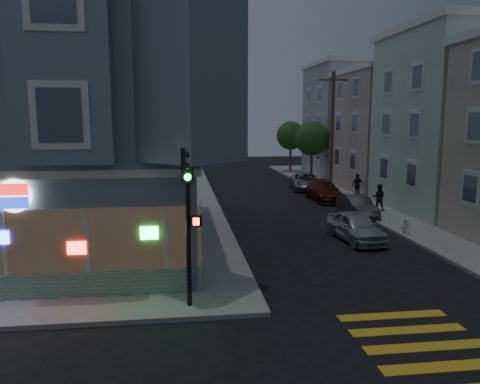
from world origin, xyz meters
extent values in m
plane|color=black|center=(0.00, 0.00, 0.00)|extent=(120.00, 120.00, 0.00)
cube|color=gray|center=(23.00, 23.00, 0.07)|extent=(24.00, 42.00, 0.15)
cube|color=slate|center=(-6.00, 11.00, 5.65)|extent=(14.00, 14.00, 11.00)
cube|color=silver|center=(-6.00, 11.00, 4.00)|extent=(14.30, 14.30, 0.25)
cylinder|color=white|center=(-4.40, 3.87, 3.40)|extent=(1.00, 0.12, 1.00)
cube|color=beige|center=(19.50, 25.00, 4.65)|extent=(12.00, 8.60, 9.00)
cube|color=#9894A3|center=(19.50, 34.00, 5.40)|extent=(12.00, 8.60, 10.50)
cylinder|color=#4C3826|center=(12.00, 24.00, 4.65)|extent=(0.30, 0.30, 9.00)
cube|color=#4C3826|center=(12.00, 24.00, 8.55)|extent=(2.20, 0.12, 0.12)
cylinder|color=#4C3826|center=(12.20, 30.00, 1.75)|extent=(0.24, 0.24, 3.20)
sphere|color=#214619|center=(12.20, 30.00, 3.95)|extent=(3.00, 3.00, 3.00)
cylinder|color=#4C3826|center=(12.20, 38.00, 1.75)|extent=(0.24, 0.24, 3.20)
sphere|color=#214619|center=(12.20, 38.00, 3.95)|extent=(3.00, 3.00, 3.00)
imported|color=black|center=(12.41, 16.06, 0.96)|extent=(0.97, 0.89, 1.62)
imported|color=black|center=(13.00, 21.00, 0.99)|extent=(1.07, 0.71, 1.69)
imported|color=#B4B8BD|center=(8.60, 9.91, 0.68)|extent=(1.92, 4.12, 1.36)
imported|color=#3B3E41|center=(10.70, 15.11, 0.62)|extent=(1.32, 3.78, 1.25)
imported|color=#541713|center=(10.51, 20.69, 0.65)|extent=(1.93, 4.52, 1.30)
imported|color=#969CA0|center=(10.59, 25.89, 0.67)|extent=(2.83, 5.05, 1.33)
cylinder|color=black|center=(0.69, 2.86, 2.51)|extent=(0.15, 0.15, 4.73)
cube|color=black|center=(0.69, 2.65, 4.36)|extent=(0.35, 0.32, 0.99)
sphere|color=black|center=(0.69, 2.50, 4.67)|extent=(0.19, 0.19, 0.19)
sphere|color=black|center=(0.69, 2.50, 4.36)|extent=(0.19, 0.19, 0.19)
sphere|color=#19F23F|center=(0.69, 2.50, 4.05)|extent=(0.19, 0.19, 0.19)
cube|color=black|center=(0.93, 2.69, 2.75)|extent=(0.34, 0.25, 0.30)
cube|color=#FF2614|center=(0.93, 2.58, 2.75)|extent=(0.21, 0.02, 0.21)
cylinder|color=silver|center=(11.30, 10.34, 0.45)|extent=(0.24, 0.24, 0.61)
sphere|color=silver|center=(11.30, 10.34, 0.81)|extent=(0.26, 0.26, 0.26)
cylinder|color=silver|center=(11.30, 10.34, 0.50)|extent=(0.46, 0.12, 0.12)
camera|label=1|loc=(0.47, -10.51, 5.64)|focal=35.00mm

